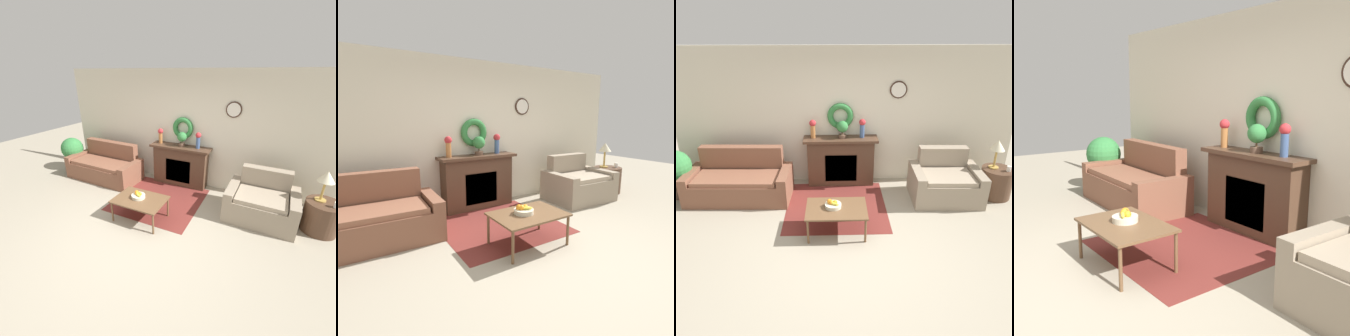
{
  "view_description": "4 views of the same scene",
  "coord_description": "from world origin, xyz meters",
  "views": [
    {
      "loc": [
        1.81,
        -2.51,
        2.63
      ],
      "look_at": [
        0.02,
        1.25,
        0.83
      ],
      "focal_mm": 24.0,
      "sensor_mm": 36.0,
      "label": 1
    },
    {
      "loc": [
        -2.21,
        -2.07,
        1.68
      ],
      "look_at": [
        -0.03,
        1.38,
        0.89
      ],
      "focal_mm": 28.0,
      "sensor_mm": 36.0,
      "label": 2
    },
    {
      "loc": [
        -0.24,
        -3.85,
        3.16
      ],
      "look_at": [
        -0.08,
        1.36,
        0.74
      ],
      "focal_mm": 35.0,
      "sensor_mm": 36.0,
      "label": 3
    },
    {
      "loc": [
        3.05,
        -1.23,
        1.7
      ],
      "look_at": [
        -0.27,
        1.26,
        0.9
      ],
      "focal_mm": 42.0,
      "sensor_mm": 36.0,
      "label": 4
    }
  ],
  "objects": [
    {
      "name": "ground_plane",
      "position": [
        0.0,
        0.0,
        0.0
      ],
      "size": [
        16.0,
        16.0,
        0.0
      ],
      "primitive_type": "plane",
      "color": "#9E937F"
    },
    {
      "name": "floor_rug",
      "position": [
        -0.22,
        1.31,
        0.0
      ],
      "size": [
        1.8,
        1.77,
        0.01
      ],
      "color": "maroon",
      "rests_on": "ground_plane"
    },
    {
      "name": "wall_back",
      "position": [
        -0.0,
        2.44,
        1.35
      ],
      "size": [
        6.8,
        0.18,
        2.7
      ],
      "color": "beige",
      "rests_on": "ground_plane"
    },
    {
      "name": "fireplace",
      "position": [
        -0.12,
        2.24,
        0.5
      ],
      "size": [
        1.46,
        0.41,
        1.0
      ],
      "color": "#4C3323",
      "rests_on": "ground_plane"
    },
    {
      "name": "couch_left",
      "position": [
        -2.04,
        1.72,
        0.31
      ],
      "size": [
        1.94,
        0.95,
        0.92
      ],
      "rotation": [
        0.0,
        0.0,
        -0.03
      ],
      "color": "brown",
      "rests_on": "ground_plane"
    },
    {
      "name": "loveseat_right",
      "position": [
        1.83,
        1.57,
        0.32
      ],
      "size": [
        1.29,
        0.99,
        0.9
      ],
      "rotation": [
        0.0,
        0.0,
        -0.04
      ],
      "color": "gray",
      "rests_on": "ground_plane"
    },
    {
      "name": "coffee_table",
      "position": [
        -0.22,
        0.53,
        0.4
      ],
      "size": [
        0.95,
        0.67,
        0.44
      ],
      "color": "brown",
      "rests_on": "ground_plane"
    },
    {
      "name": "fruit_bowl",
      "position": [
        -0.28,
        0.57,
        0.48
      ],
      "size": [
        0.26,
        0.26,
        0.12
      ],
      "color": "beige",
      "rests_on": "coffee_table"
    },
    {
      "name": "side_table_by_loveseat",
      "position": [
        2.82,
        1.6,
        0.29
      ],
      "size": [
        0.59,
        0.59,
        0.57
      ],
      "color": "#4C3323",
      "rests_on": "ground_plane"
    },
    {
      "name": "table_lamp",
      "position": [
        2.75,
        1.66,
        1.0
      ],
      "size": [
        0.27,
        0.27,
        0.55
      ],
      "color": "#B28E42",
      "rests_on": "side_table_by_loveseat"
    },
    {
      "name": "mug",
      "position": [
        2.96,
        1.49,
        0.62
      ],
      "size": [
        0.08,
        0.08,
        0.1
      ],
      "color": "silver",
      "rests_on": "side_table_by_loveseat"
    },
    {
      "name": "vase_on_mantel_left",
      "position": [
        -0.66,
        2.24,
        1.21
      ],
      "size": [
        0.13,
        0.13,
        0.36
      ],
      "color": "#AD6B38",
      "rests_on": "fireplace"
    },
    {
      "name": "vase_on_mantel_right",
      "position": [
        0.3,
        2.24,
        1.21
      ],
      "size": [
        0.13,
        0.13,
        0.37
      ],
      "color": "#3D5684",
      "rests_on": "fireplace"
    },
    {
      "name": "potted_plant_on_mantel",
      "position": [
        -0.09,
        2.22,
        1.2
      ],
      "size": [
        0.23,
        0.23,
        0.34
      ],
      "color": "brown",
      "rests_on": "fireplace"
    }
  ]
}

